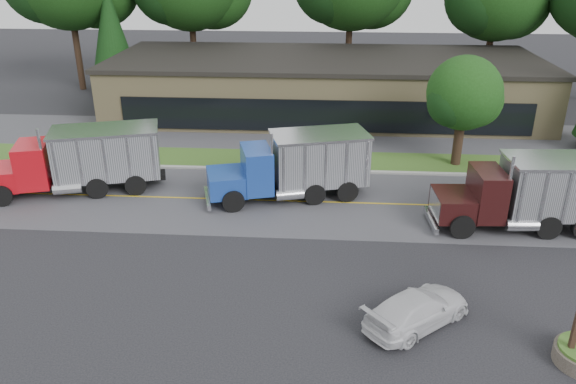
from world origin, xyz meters
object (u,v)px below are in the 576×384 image
at_px(dump_truck_red, 82,159).
at_px(rally_car, 417,309).
at_px(dump_truck_blue, 298,164).
at_px(dump_truck_maroon, 530,191).

distance_m(dump_truck_red, rally_car, 19.18).
bearing_deg(dump_truck_blue, rally_car, 98.49).
relative_size(dump_truck_blue, rally_car, 2.01).
distance_m(dump_truck_red, dump_truck_maroon, 22.26).
bearing_deg(dump_truck_red, rally_car, 130.79).
relative_size(dump_truck_red, dump_truck_maroon, 1.22).
bearing_deg(dump_truck_blue, dump_truck_maroon, 150.18).
height_order(dump_truck_red, dump_truck_maroon, same).
relative_size(dump_truck_maroon, rally_car, 1.84).
distance_m(dump_truck_blue, dump_truck_maroon, 11.11).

